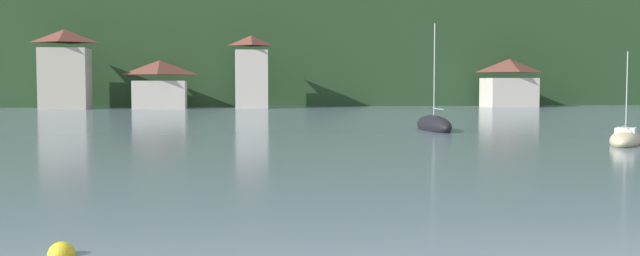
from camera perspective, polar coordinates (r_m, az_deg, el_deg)
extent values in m
cube|color=#264223|center=(134.49, -5.86, 6.54)|extent=(352.00, 57.51, 20.98)
ellipsoid|color=#264223|center=(148.79, -5.25, 5.05)|extent=(246.40, 40.26, 46.45)
cube|color=#BCB29E|center=(102.15, -19.13, 3.64)|extent=(6.00, 4.92, 7.95)
pyramid|color=brown|center=(102.32, -19.20, 6.76)|extent=(6.30, 5.16, 1.72)
cube|color=beige|center=(100.66, -12.28, 2.55)|extent=(6.83, 5.48, 3.70)
pyramid|color=brown|center=(100.66, -12.31, 4.61)|extent=(7.17, 5.75, 1.92)
cube|color=beige|center=(99.55, -5.34, 3.78)|extent=(4.24, 3.94, 7.81)
pyramid|color=brown|center=(99.70, -5.36, 6.76)|extent=(4.46, 4.14, 1.38)
cube|color=beige|center=(107.85, 14.42, 2.68)|extent=(6.78, 5.41, 4.09)
pyramid|color=brown|center=(107.86, 14.45, 4.70)|extent=(7.12, 5.68, 1.89)
ellipsoid|color=black|center=(55.26, 8.81, 0.19)|extent=(1.84, 6.93, 1.53)
cylinder|color=#B7B7BC|center=(55.17, 8.85, 4.32)|extent=(0.08, 0.08, 7.13)
cylinder|color=#ADADB2|center=(54.05, 9.17, 1.46)|extent=(0.08, 2.41, 0.07)
ellipsoid|color=#CCBC8E|center=(45.62, 22.58, -0.88)|extent=(4.20, 4.99, 1.15)
cylinder|color=#B7B7BC|center=(45.50, 22.67, 2.51)|extent=(0.06, 0.06, 4.75)
cylinder|color=#ADADB2|center=(44.59, 22.49, 0.17)|extent=(1.18, 1.64, 0.05)
cube|color=silver|center=(45.59, 22.60, -0.23)|extent=(1.71, 1.81, 0.40)
sphere|color=yellow|center=(16.49, -19.40, -9.28)|extent=(0.57, 0.57, 0.57)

